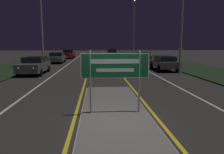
# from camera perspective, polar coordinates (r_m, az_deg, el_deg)

# --- Properties ---
(ground_plane) EXTENTS (160.00, 160.00, 0.00)m
(ground_plane) POSITION_cam_1_polar(r_m,az_deg,el_deg) (7.25, 1.33, -11.91)
(ground_plane) COLOR #282623
(median_island) EXTENTS (2.47, 9.54, 0.10)m
(median_island) POSITION_cam_1_polar(r_m,az_deg,el_deg) (7.98, 0.78, -9.64)
(median_island) COLOR #999993
(median_island) RESTS_ON ground_plane
(verge_left) EXTENTS (5.00, 100.00, 0.08)m
(verge_left) POSITION_cam_1_polar(r_m,az_deg,el_deg) (28.30, -22.35, 2.93)
(verge_left) COLOR black
(verge_left) RESTS_ON ground_plane
(verge_right) EXTENTS (5.00, 100.00, 0.08)m
(verge_right) POSITION_cam_1_polar(r_m,az_deg,el_deg) (28.73, 16.62, 3.29)
(verge_right) COLOR black
(verge_right) RESTS_ON ground_plane
(centre_line_yellow_left) EXTENTS (0.12, 70.00, 0.01)m
(centre_line_yellow_left) POSITION_cam_1_polar(r_m,az_deg,el_deg) (31.87, -5.50, 4.04)
(centre_line_yellow_left) COLOR gold
(centre_line_yellow_left) RESTS_ON ground_plane
(centre_line_yellow_right) EXTENTS (0.12, 70.00, 0.01)m
(centre_line_yellow_right) POSITION_cam_1_polar(r_m,az_deg,el_deg) (31.93, -0.38, 4.09)
(centre_line_yellow_right) COLOR gold
(centre_line_yellow_right) RESTS_ON ground_plane
(lane_line_white_left) EXTENTS (0.12, 70.00, 0.01)m
(lane_line_white_left) POSITION_cam_1_polar(r_m,az_deg,el_deg) (32.06, -10.48, 3.97)
(lane_line_white_left) COLOR silver
(lane_line_white_left) RESTS_ON ground_plane
(lane_line_white_right) EXTENTS (0.12, 70.00, 0.01)m
(lane_line_white_right) POSITION_cam_1_polar(r_m,az_deg,el_deg) (32.23, 4.57, 4.11)
(lane_line_white_right) COLOR silver
(lane_line_white_right) RESTS_ON ground_plane
(edge_line_white_left) EXTENTS (0.10, 70.00, 0.01)m
(edge_line_white_left) POSITION_cam_1_polar(r_m,az_deg,el_deg) (32.53, -15.75, 3.85)
(edge_line_white_left) COLOR silver
(edge_line_white_left) RESTS_ON ground_plane
(edge_line_white_right) EXTENTS (0.10, 70.00, 0.01)m
(edge_line_white_right) POSITION_cam_1_polar(r_m,az_deg,el_deg) (32.81, 9.77, 4.09)
(edge_line_white_right) COLOR silver
(edge_line_white_right) RESTS_ON ground_plane
(highway_sign) EXTENTS (2.40, 0.07, 2.23)m
(highway_sign) POSITION_cam_1_polar(r_m,az_deg,el_deg) (7.62, 0.81, 2.26)
(highway_sign) COLOR #9E9E99
(highway_sign) RESTS_ON median_island
(streetlight_left_near) EXTENTS (0.57, 0.57, 10.56)m
(streetlight_left_near) POSITION_cam_1_polar(r_m,az_deg,el_deg) (24.41, -18.17, 18.65)
(streetlight_left_near) COLOR #9E9E99
(streetlight_left_near) RESTS_ON ground_plane
(streetlight_right_far) EXTENTS (0.52, 0.52, 10.49)m
(streetlight_right_far) POSITION_cam_1_polar(r_m,az_deg,el_deg) (42.05, 5.71, 14.18)
(streetlight_right_far) COLOR #9E9E99
(streetlight_right_far) RESTS_ON ground_plane
(car_receding_0) EXTENTS (1.89, 4.60, 1.39)m
(car_receding_0) POSITION_cam_1_polar(r_m,az_deg,el_deg) (21.74, 13.42, 3.67)
(car_receding_0) COLOR #4C514C
(car_receding_0) RESTS_ON ground_plane
(car_receding_1) EXTENTS (1.95, 4.24, 1.40)m
(car_receding_1) POSITION_cam_1_polar(r_m,az_deg,el_deg) (30.91, 7.89, 5.24)
(car_receding_1) COLOR maroon
(car_receding_1) RESTS_ON ground_plane
(car_receding_2) EXTENTS (2.02, 4.30, 1.38)m
(car_receding_2) POSITION_cam_1_polar(r_m,az_deg,el_deg) (42.39, -0.09, 6.20)
(car_receding_2) COLOR #4C514C
(car_receding_2) RESTS_ON ground_plane
(car_receding_3) EXTENTS (1.89, 4.66, 1.42)m
(car_receding_3) POSITION_cam_1_polar(r_m,az_deg,el_deg) (50.11, -0.06, 6.63)
(car_receding_3) COLOR navy
(car_receding_3) RESTS_ON ground_plane
(car_approaching_0) EXTENTS (1.93, 4.61, 1.46)m
(car_approaching_0) POSITION_cam_1_polar(r_m,az_deg,el_deg) (19.71, -19.59, 2.97)
(car_approaching_0) COLOR #4C514C
(car_approaching_0) RESTS_ON ground_plane
(car_approaching_1) EXTENTS (1.96, 4.49, 1.40)m
(car_approaching_1) POSITION_cam_1_polar(r_m,az_deg,el_deg) (30.26, -14.22, 4.96)
(car_approaching_1) COLOR #4C514C
(car_approaching_1) RESTS_ON ground_plane
(car_approaching_2) EXTENTS (2.04, 4.82, 1.55)m
(car_approaching_2) POSITION_cam_1_polar(r_m,az_deg,el_deg) (39.85, -11.27, 6.01)
(car_approaching_2) COLOR maroon
(car_approaching_2) RESTS_ON ground_plane
(warning_sign) EXTENTS (0.60, 0.06, 2.14)m
(warning_sign) POSITION_cam_1_polar(r_m,az_deg,el_deg) (27.49, 17.55, 5.81)
(warning_sign) COLOR #9E9E99
(warning_sign) RESTS_ON verge_right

